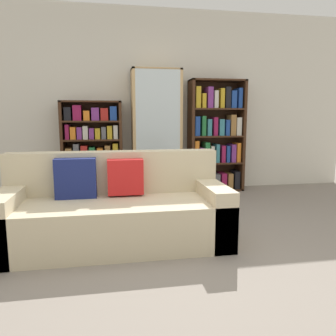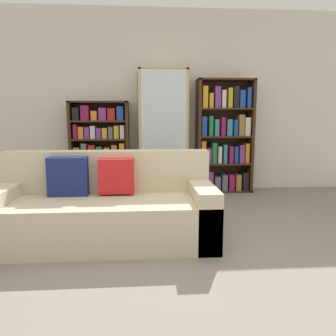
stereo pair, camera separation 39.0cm
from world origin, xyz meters
name	(u,v)px [view 2 (the right image)]	position (x,y,z in m)	size (l,w,h in m)	color
ground_plane	(176,272)	(0.00, 0.00, 0.00)	(16.00, 16.00, 0.00)	gray
wall_back	(158,102)	(0.00, 2.81, 1.35)	(6.39, 0.06, 2.70)	silver
couch	(105,210)	(-0.59, 0.69, 0.28)	(1.97, 0.82, 0.80)	beige
bookshelf_left	(100,149)	(-0.87, 2.61, 0.66)	(0.84, 0.32, 1.35)	#3D2314
display_cabinet	(163,133)	(0.06, 2.59, 0.89)	(0.71, 0.36, 1.80)	tan
bookshelf_right	(224,138)	(0.98, 2.61, 0.81)	(0.83, 0.32, 1.67)	#3D2314
wine_bottle	(192,191)	(0.41, 1.97, 0.15)	(0.08, 0.08, 0.37)	black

